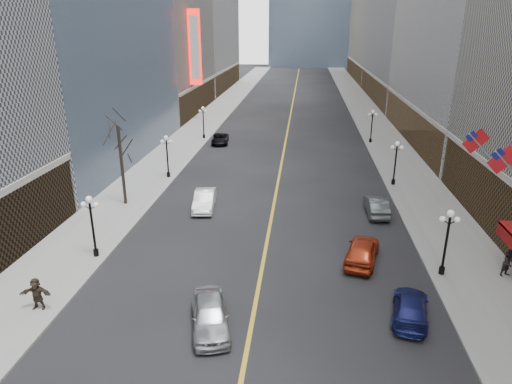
% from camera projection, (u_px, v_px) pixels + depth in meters
% --- Properties ---
extents(sidewalk_east, '(6.00, 230.00, 0.15)m').
position_uv_depth(sidewalk_east, '(382.00, 137.00, 67.07)').
color(sidewalk_east, gray).
rests_on(sidewalk_east, ground).
extents(sidewalk_west, '(6.00, 230.00, 0.15)m').
position_uv_depth(sidewalk_west, '(195.00, 132.00, 69.83)').
color(sidewalk_west, gray).
rests_on(sidewalk_west, ground).
extents(lane_line, '(0.25, 200.00, 0.02)m').
position_uv_depth(lane_line, '(289.00, 122.00, 77.81)').
color(lane_line, gold).
rests_on(lane_line, ground).
extents(streetlamp_east_1, '(1.26, 0.44, 4.52)m').
position_uv_depth(streetlamp_east_1, '(447.00, 236.00, 28.97)').
color(streetlamp_east_1, black).
rests_on(streetlamp_east_1, sidewalk_east).
extents(streetlamp_east_2, '(1.26, 0.44, 4.52)m').
position_uv_depth(streetlamp_east_2, '(396.00, 158.00, 45.78)').
color(streetlamp_east_2, black).
rests_on(streetlamp_east_2, sidewalk_east).
extents(streetlamp_east_3, '(1.26, 0.44, 4.52)m').
position_uv_depth(streetlamp_east_3, '(372.00, 123.00, 62.58)').
color(streetlamp_east_3, black).
rests_on(streetlamp_east_3, sidewalk_east).
extents(streetlamp_west_1, '(1.26, 0.44, 4.52)m').
position_uv_depth(streetlamp_west_1, '(92.00, 220.00, 31.30)').
color(streetlamp_west_1, black).
rests_on(streetlamp_west_1, sidewalk_west).
extents(streetlamp_west_2, '(1.26, 0.44, 4.52)m').
position_uv_depth(streetlamp_west_2, '(167.00, 152.00, 48.10)').
color(streetlamp_west_2, black).
rests_on(streetlamp_west_2, sidewalk_west).
extents(streetlamp_west_3, '(1.26, 0.44, 4.52)m').
position_uv_depth(streetlamp_west_3, '(203.00, 119.00, 64.91)').
color(streetlamp_west_3, black).
rests_on(streetlamp_west_3, sidewalk_west).
extents(flag_4, '(2.87, 0.12, 2.87)m').
position_uv_depth(flag_4, '(505.00, 162.00, 28.98)').
color(flag_4, '#B2B2B7').
rests_on(flag_4, ground).
extents(flag_5, '(2.87, 0.12, 2.87)m').
position_uv_depth(flag_5, '(478.00, 143.00, 33.65)').
color(flag_5, '#B2B2B7').
rests_on(flag_5, ground).
extents(theatre_marquee, '(2.00, 0.55, 12.00)m').
position_uv_depth(theatre_marquee, '(195.00, 48.00, 75.25)').
color(theatre_marquee, red).
rests_on(theatre_marquee, ground).
extents(tree_west_far, '(3.60, 3.60, 7.92)m').
position_uv_depth(tree_west_far, '(119.00, 138.00, 39.65)').
color(tree_west_far, '#2D231C').
rests_on(tree_west_far, sidewalk_west).
extents(car_nb_near, '(3.16, 5.27, 1.68)m').
position_uv_depth(car_nb_near, '(210.00, 315.00, 24.51)').
color(car_nb_near, '#ACADB4').
rests_on(car_nb_near, ground).
extents(car_nb_mid, '(2.23, 5.06, 1.62)m').
position_uv_depth(car_nb_mid, '(204.00, 200.00, 40.69)').
color(car_nb_mid, white).
rests_on(car_nb_mid, ground).
extents(car_nb_far, '(2.75, 5.02, 1.33)m').
position_uv_depth(car_nb_far, '(220.00, 139.00, 63.18)').
color(car_nb_far, black).
rests_on(car_nb_far, ground).
extents(car_sb_near, '(2.82, 4.93, 1.35)m').
position_uv_depth(car_sb_near, '(410.00, 307.00, 25.44)').
color(car_sb_near, navy).
rests_on(car_sb_near, ground).
extents(car_sb_mid, '(3.18, 5.37, 1.71)m').
position_uv_depth(car_sb_mid, '(362.00, 251.00, 31.46)').
color(car_sb_mid, '#A02B11').
rests_on(car_sb_mid, ground).
extents(car_sb_far, '(1.73, 4.70, 1.54)m').
position_uv_depth(car_sb_far, '(377.00, 206.00, 39.48)').
color(car_sb_far, '#4A5052').
rests_on(car_sb_far, ground).
extents(ped_east_walk, '(1.01, 0.79, 1.83)m').
position_uv_depth(ped_east_walk, '(509.00, 263.00, 29.37)').
color(ped_east_walk, black).
rests_on(ped_east_walk, sidewalk_east).
extents(ped_west_far, '(1.82, 0.60, 1.94)m').
position_uv_depth(ped_west_far, '(37.00, 294.00, 25.94)').
color(ped_west_far, '#32271B').
rests_on(ped_west_far, sidewalk_west).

